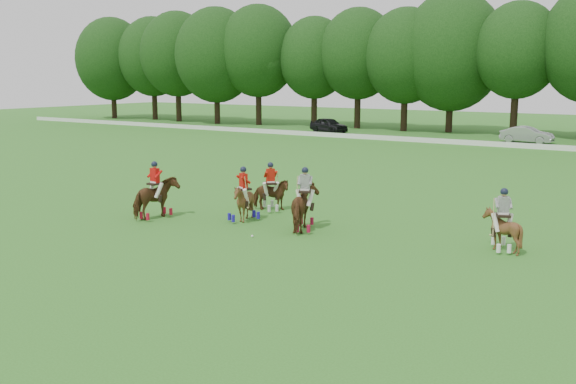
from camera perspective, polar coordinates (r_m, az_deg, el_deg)
The scene contains 11 objects.
ground at distance 23.31m, azimuth -10.15°, elevation -4.42°, with size 180.00×180.00×0.00m, color #2F6A1E.
tree_line at distance 66.27m, azimuth 20.02°, elevation 11.73°, with size 117.98×14.32×14.75m.
boundary_rail at distance 56.85m, azimuth 16.96°, elevation 4.15°, with size 120.00×0.10×0.44m, color white.
car_left at distance 67.72m, azimuth 3.64°, elevation 5.96°, with size 1.83×4.54×1.55m, color black.
car_mid at distance 60.54m, azimuth 20.47°, elevation 4.79°, with size 1.55×4.46×1.47m, color #A5A5AA.
polo_red_a at distance 27.10m, azimuth -11.69°, elevation -0.51°, with size 1.28×2.09×2.40m.
polo_red_b at distance 28.09m, azimuth -1.56°, elevation -0.18°, with size 1.85×1.86×2.15m.
polo_red_c at distance 26.11m, azimuth -3.96°, elevation -0.89°, with size 1.75×1.81×2.26m.
polo_stripe_a at distance 24.53m, azimuth 1.51°, elevation -1.37°, with size 1.75×2.29×2.45m.
polo_stripe_b at distance 22.85m, azimuth 18.49°, elevation -3.13°, with size 1.59×1.66×2.16m.
polo_ball at distance 23.67m, azimuth -3.20°, elevation -3.94°, with size 0.09×0.09×0.09m, color white.
Camera 1 is at (15.49, -16.41, 5.85)m, focal length 40.00 mm.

